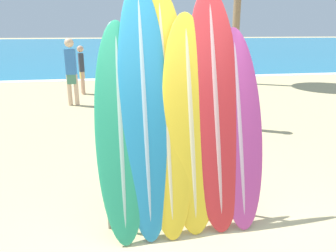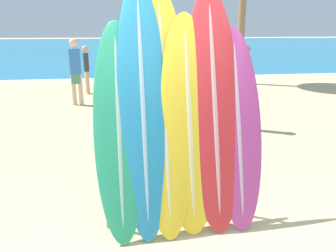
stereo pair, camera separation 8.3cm
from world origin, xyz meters
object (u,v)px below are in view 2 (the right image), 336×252
surfboard_slot_4 (214,108)px  person_mid_beach (242,84)px  surfboard_slot_3 (189,123)px  person_near_water (86,68)px  surfboard_slot_1 (143,107)px  surfboard_slot_0 (119,129)px  surfboard_slot_5 (238,128)px  surfboard_rack (179,184)px  surfboard_slot_2 (164,109)px  person_far_left (76,69)px

surfboard_slot_4 → person_mid_beach: 3.50m
surfboard_slot_3 → person_near_water: size_ratio=1.44×
person_mid_beach → surfboard_slot_3: bearing=96.2°
surfboard_slot_1 → surfboard_slot_4: size_ratio=1.03×
surfboard_slot_0 → surfboard_slot_3: (0.72, -0.01, 0.04)m
surfboard_slot_5 → surfboard_rack: bearing=-176.7°
surfboard_slot_0 → surfboard_slot_1: bearing=14.1°
surfboard_slot_0 → surfboard_slot_3: bearing=-0.6°
surfboard_slot_1 → surfboard_slot_5: surfboard_slot_1 is taller
surfboard_slot_3 → person_near_water: 7.86m
surfboard_slot_4 → person_near_water: 7.89m
surfboard_rack → surfboard_slot_0: 0.87m
surfboard_slot_3 → surfboard_slot_4: 0.31m
surfboard_slot_2 → person_near_water: size_ratio=1.63×
surfboard_slot_4 → person_mid_beach: size_ratio=1.41×
surfboard_rack → surfboard_slot_1: 0.91m
surfboard_slot_2 → person_mid_beach: bearing=56.5°
person_far_left → person_mid_beach: bearing=-30.9°
surfboard_slot_2 → surfboard_slot_5: (0.77, -0.09, -0.21)m
surfboard_slot_5 → person_near_water: surfboard_slot_5 is taller
surfboard_slot_2 → surfboard_slot_4: surfboard_slot_2 is taller
surfboard_slot_4 → surfboard_slot_3: bearing=-171.5°
person_mid_beach → person_far_left: bearing=-2.4°
person_far_left → surfboard_slot_4: bearing=-63.3°
surfboard_slot_2 → person_far_left: (-1.58, 5.96, -0.26)m
surfboard_slot_3 → surfboard_slot_4: (0.27, 0.04, 0.13)m
surfboard_rack → person_near_water: (-1.58, 7.73, 0.38)m
surfboard_slot_3 → surfboard_slot_5: (0.52, -0.02, -0.08)m
surfboard_slot_2 → surfboard_rack: bearing=-42.3°
surfboard_rack → person_mid_beach: size_ratio=0.90×
surfboard_slot_4 → surfboard_slot_5: 0.33m
surfboard_slot_2 → person_far_left: bearing=104.8°
surfboard_slot_3 → surfboard_slot_5: size_ratio=1.07×
person_mid_beach → surfboard_rack: bearing=95.3°
surfboard_slot_5 → person_near_water: (-2.21, 7.70, -0.20)m
surfboard_rack → surfboard_slot_0: bearing=174.1°
surfboard_rack → surfboard_slot_3: (0.11, 0.06, 0.65)m
surfboard_rack → person_far_left: (-1.72, 6.10, 0.53)m
person_near_water → person_far_left: person_far_left is taller
surfboard_slot_3 → surfboard_slot_1: bearing=171.6°
surfboard_slot_0 → surfboard_slot_2: surfboard_slot_2 is taller
surfboard_rack → person_mid_beach: (1.91, 3.23, 0.50)m
surfboard_slot_4 → surfboard_slot_5: (0.25, -0.06, -0.21)m
surfboard_slot_2 → surfboard_slot_3: 0.29m
person_mid_beach → person_far_left: person_far_left is taller
surfboard_slot_2 → person_mid_beach: size_ratio=1.42×
surfboard_slot_2 → surfboard_slot_5: bearing=-7.0°
surfboard_slot_0 → surfboard_slot_1: 0.33m
person_near_water → surfboard_slot_2: bearing=-3.0°
surfboard_slot_5 → person_mid_beach: (1.28, 3.19, -0.07)m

